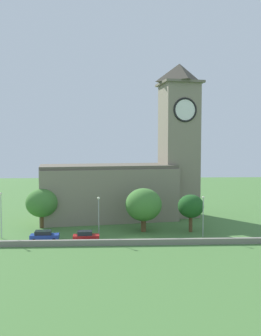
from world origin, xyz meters
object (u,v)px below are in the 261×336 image
Objects in this scene: streetlamp_west_end at (1,208)px; streetlamp_central at (203,210)px; tree_churchyard at (191,206)px; streetlamp_west_mid at (99,211)px; church at (131,174)px; car_red at (86,236)px; tree_by_tower at (144,205)px; car_blue at (44,236)px; tree_riverside_west at (42,203)px.

streetlamp_west_end reaches higher than streetlamp_central.
streetlamp_west_mid is at bearing -166.04° from tree_churchyard.
streetlamp_central is (11.74, -17.37, -4.81)m from church.
streetlamp_central is at bearing 6.86° from car_red.
tree_by_tower reaches higher than car_red.
church reaches higher than tree_by_tower.
streetlamp_central is (20.25, 2.44, 3.84)m from car_red.
streetlamp_west_end is at bearing 167.77° from car_red.
streetlamp_west_mid is 0.89× the size of tree_by_tower.
streetlamp_central is at bearing 3.14° from car_blue.
car_blue is 18.63m from tree_by_tower.
tree_by_tower is at bearing 175.77° from tree_churchyard.
tree_churchyard is at bearing 110.36° from streetlamp_central.
church reaches higher than tree_riverside_west.
tree_by_tower reaches higher than tree_riverside_west.
car_blue is 9.15m from streetlamp_west_end.
tree_riverside_west reaches higher than car_blue.
car_red is at bearing -146.11° from tree_by_tower.
tree_by_tower is (17.18, 5.88, 4.12)m from car_blue.
tree_churchyard reaches higher than car_red.
streetlamp_central is (35.02, -0.76, -0.42)m from streetlamp_west_end.
church is at bearing 70.10° from streetlamp_west_mid.
car_red is 20.76m from streetlamp_central.
streetlamp_west_end reaches higher than car_red.
tree_riverside_west is (-17.82, -9.02, -4.74)m from church.
church is 4.56× the size of streetlamp_west_end.
car_red is (-8.52, -19.81, -8.66)m from church.
streetlamp_west_end is at bearing 178.75° from streetlamp_central.
tree_riverside_west reaches higher than car_red.
church is 23.23m from car_red.
car_red is 12.90m from tree_by_tower.
car_blue is at bearing -161.10° from tree_by_tower.
streetlamp_west_mid is at bearing -149.23° from tree_by_tower.
church is at bearing 97.23° from tree_by_tower.
streetlamp_central is 0.89× the size of tree_by_tower.
car_red is at bearing -173.14° from streetlamp_central.
streetlamp_central is at bearing 1.35° from streetlamp_west_mid.
streetlamp_central reaches higher than car_red.
streetlamp_west_mid is (9.09, 1.07, 3.92)m from car_blue.
streetlamp_central is 0.94× the size of tree_riverside_west.
streetlamp_west_mid is (2.07, 2.01, 3.87)m from car_red.
streetlamp_central is at bearing -1.25° from streetlamp_west_end.
tree_riverside_west is at bearing 54.27° from streetlamp_west_end.
tree_churchyard is at bearing 13.96° from streetlamp_west_mid.
streetlamp_west_mid reaches higher than car_blue.
tree_churchyard reaches higher than car_blue.
church reaches higher than car_red.
church reaches higher than tree_churchyard.
streetlamp_central reaches higher than car_blue.
streetlamp_central is (27.27, 1.50, 3.89)m from car_blue.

